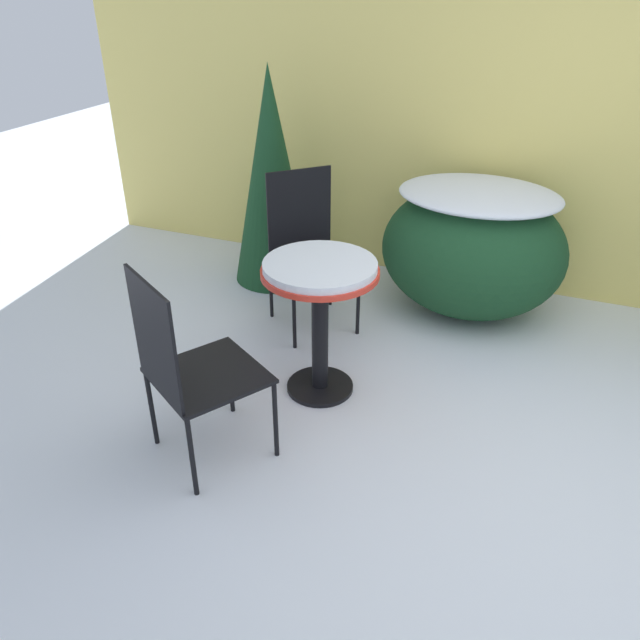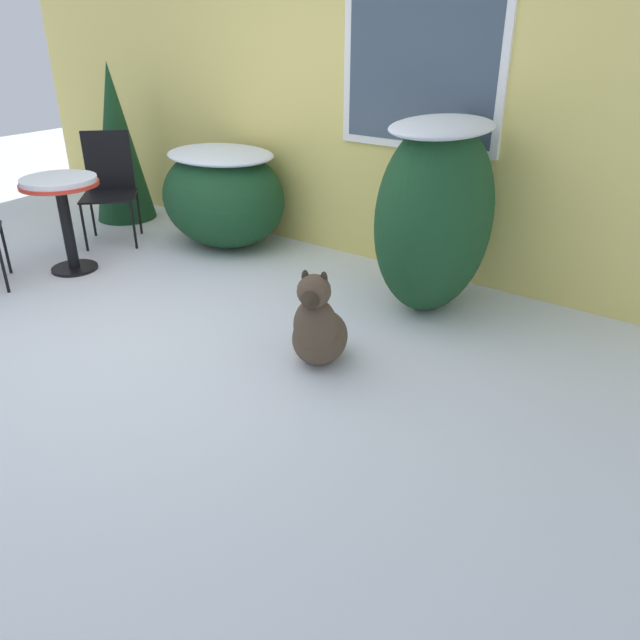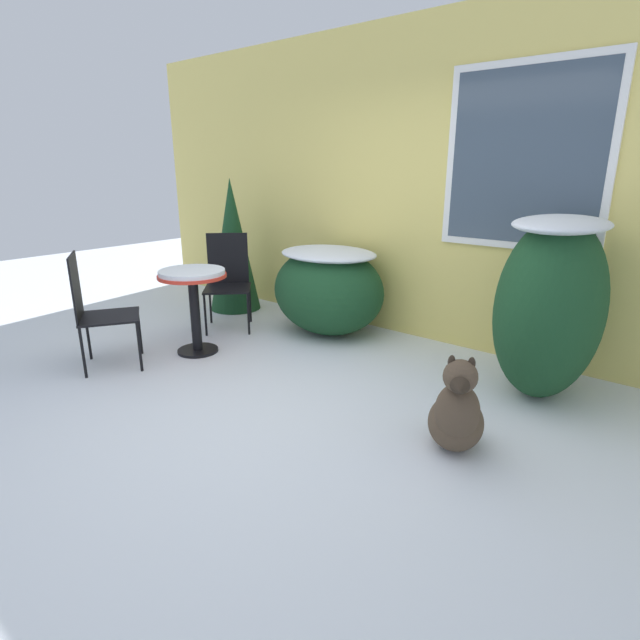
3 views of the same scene
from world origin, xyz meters
name	(u,v)px [view 2 (image 2 of 3)]	position (x,y,z in m)	size (l,w,h in m)	color
ground_plane	(138,332)	(0.00, 0.00, 0.00)	(16.00, 16.00, 0.00)	silver
house_wall	(332,74)	(0.06, 2.20, 1.52)	(8.00, 0.10, 3.00)	#E5D16B
shrub_left	(223,194)	(-0.78, 1.67, 0.49)	(1.22, 0.98, 0.90)	#194223
shrub_middle	(435,213)	(1.40, 1.57, 0.72)	(0.74, 1.10, 1.36)	#194223
evergreen_bush	(117,143)	(-2.25, 1.68, 0.78)	(0.60, 0.60, 1.56)	#194223
patio_table	(62,199)	(-1.38, 0.44, 0.61)	(0.62, 0.62, 0.79)	black
patio_chair_near_table	(109,184)	(-1.75, 1.16, 0.54)	(0.67, 0.67, 1.00)	black
dog	(318,329)	(1.25, 0.40, 0.24)	(0.49, 0.62, 0.66)	#4C3D2D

